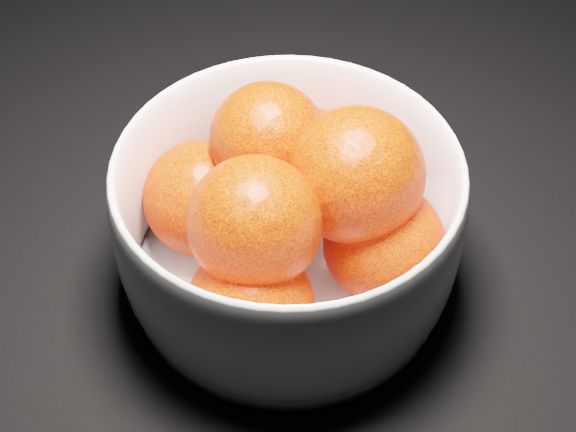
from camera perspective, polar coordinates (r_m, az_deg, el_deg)
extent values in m
cube|color=black|center=(0.78, 7.51, 11.22)|extent=(3.00, 3.00, 0.00)
cylinder|color=white|center=(0.58, 0.00, -3.79)|extent=(0.22, 0.22, 0.01)
sphere|color=red|center=(0.58, 1.38, 3.92)|extent=(0.08, 0.08, 0.08)
sphere|color=red|center=(0.56, -6.12, 1.25)|extent=(0.08, 0.08, 0.08)
sphere|color=red|center=(0.50, -2.68, -6.38)|extent=(0.08, 0.08, 0.08)
sphere|color=red|center=(0.53, 6.81, -1.94)|extent=(0.08, 0.08, 0.08)
sphere|color=red|center=(0.53, -1.43, 5.42)|extent=(0.08, 0.08, 0.08)
sphere|color=red|center=(0.48, -2.40, -0.48)|extent=(0.08, 0.08, 0.08)
sphere|color=red|center=(0.51, 4.83, 2.90)|extent=(0.09, 0.09, 0.09)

